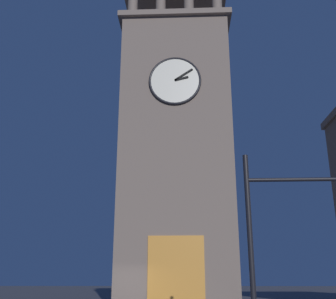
% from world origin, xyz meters
% --- Properties ---
extents(clocktower, '(7.78, 8.59, 24.98)m').
position_xyz_m(clocktower, '(-2.57, -5.91, 10.02)').
color(clocktower, '#75665B').
rests_on(clocktower, ground_plane).
extents(traffic_signal_near, '(3.75, 0.41, 5.28)m').
position_xyz_m(traffic_signal_near, '(-6.28, 9.59, 3.38)').
color(traffic_signal_near, black).
rests_on(traffic_signal_near, ground_plane).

